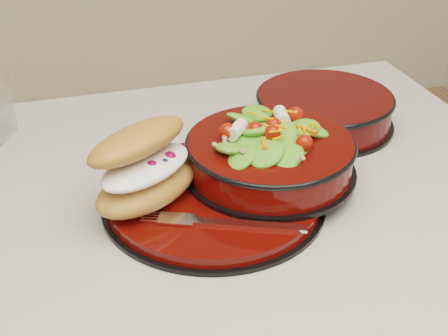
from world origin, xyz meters
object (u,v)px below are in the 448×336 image
object	(u,v)px
dinner_plate	(214,197)
fork	(226,223)
salad_bowl	(270,149)
extra_bowl	(324,109)
croissant	(145,167)

from	to	relation	value
dinner_plate	fork	size ratio (longest dim) A/B	1.71
salad_bowl	extra_bowl	xyz separation A→B (m)	(0.15, 0.15, -0.03)
dinner_plate	croissant	bearing A→B (deg)	173.60
dinner_plate	salad_bowl	distance (m)	0.10
croissant	fork	size ratio (longest dim) A/B	1.03
fork	salad_bowl	bearing A→B (deg)	-19.09
croissant	fork	distance (m)	0.12
dinner_plate	croissant	xyz separation A→B (m)	(-0.09, 0.01, 0.06)
salad_bowl	croissant	size ratio (longest dim) A/B	1.33
croissant	fork	xyz separation A→B (m)	(0.08, -0.08, -0.04)
extra_bowl	croissant	bearing A→B (deg)	-153.06
dinner_plate	salad_bowl	bearing A→B (deg)	15.80
croissant	extra_bowl	size ratio (longest dim) A/B	0.78
croissant	extra_bowl	distance (m)	0.36
dinner_plate	extra_bowl	distance (m)	0.29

